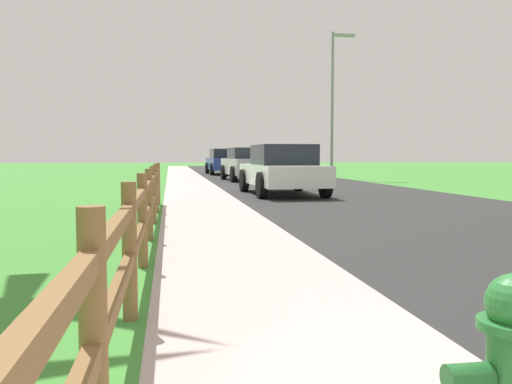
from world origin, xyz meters
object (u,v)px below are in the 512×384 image
at_px(street_lamp, 334,94).
at_px(parked_suv_white, 282,170).
at_px(parked_car_blue, 225,161).
at_px(parked_car_silver, 247,164).

bearing_deg(street_lamp, parked_suv_white, -115.63).
bearing_deg(parked_car_blue, street_lamp, -59.06).
bearing_deg(parked_suv_white, parked_car_silver, 88.74).
bearing_deg(parked_car_silver, parked_car_blue, 91.37).
xyz_separation_m(parked_suv_white, parked_car_blue, (-0.01, 17.58, 0.04)).
relative_size(parked_suv_white, street_lamp, 0.65).
bearing_deg(parked_suv_white, street_lamp, 64.37).
distance_m(parked_suv_white, parked_car_silver, 9.03).
distance_m(parked_car_blue, street_lamp, 9.75).
bearing_deg(parked_car_silver, parked_suv_white, -91.26).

